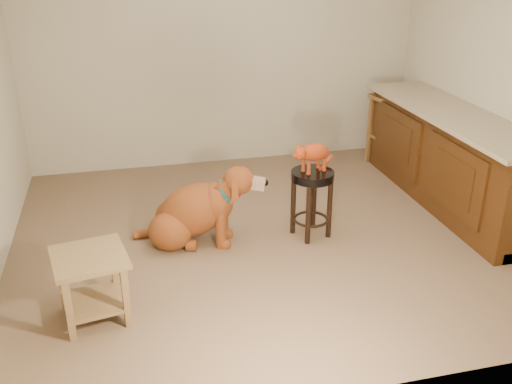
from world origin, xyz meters
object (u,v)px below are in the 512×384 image
object	(u,v)px
side_table	(92,277)
golden_retriever	(195,212)
tabby_kitten	(312,153)
padded_stool	(312,190)
wood_stool	(392,129)

from	to	relation	value
side_table	golden_retriever	distance (m)	1.27
tabby_kitten	padded_stool	bearing A→B (deg)	-5.72
side_table	tabby_kitten	world-z (taller)	tabby_kitten
padded_stool	tabby_kitten	xyz separation A→B (m)	(-0.01, -0.00, 0.35)
golden_retriever	tabby_kitten	bearing A→B (deg)	9.98
wood_stool	tabby_kitten	bearing A→B (deg)	-135.39
padded_stool	wood_stool	size ratio (longest dim) A/B	0.75
padded_stool	wood_stool	xyz separation A→B (m)	(1.48, 1.47, -0.01)
golden_retriever	tabby_kitten	xyz separation A→B (m)	(1.01, -0.13, 0.50)
side_table	tabby_kitten	size ratio (longest dim) A/B	1.26
padded_stool	tabby_kitten	size ratio (longest dim) A/B	1.37
side_table	golden_retriever	size ratio (longest dim) A/B	0.49
side_table	tabby_kitten	xyz separation A→B (m)	(1.86, 0.82, 0.45)
golden_retriever	wood_stool	bearing A→B (deg)	45.38
padded_stool	side_table	xyz separation A→B (m)	(-1.87, -0.82, -0.11)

